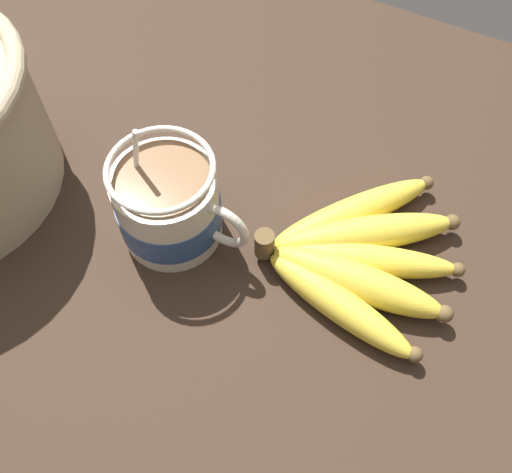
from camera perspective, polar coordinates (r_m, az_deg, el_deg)
name	(u,v)px	position (r cm, az deg, el deg)	size (l,w,h in cm)	color
table	(202,257)	(60.16, -5.45, -2.07)	(91.93, 91.93, 3.56)	#332319
coffee_mug	(169,206)	(56.37, -8.67, 3.08)	(14.13, 10.34, 14.24)	beige
banana_bunch	(357,256)	(56.79, 10.04, -1.91)	(19.79, 21.41, 4.11)	brown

